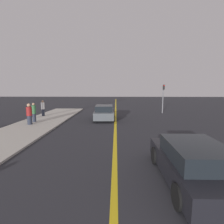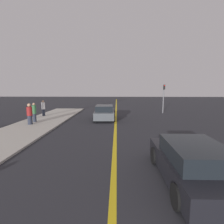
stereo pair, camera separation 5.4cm
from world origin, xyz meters
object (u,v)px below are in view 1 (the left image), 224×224
Objects in this scene: car_near_right_lane at (193,163)px; pedestrian_by_sign at (43,108)px; traffic_light at (163,95)px; pedestrian_far_standing at (34,112)px; pedestrian_mid_group at (29,114)px; car_ahead_center at (104,113)px.

pedestrian_by_sign reaches higher than car_near_right_lane.
traffic_light is (3.02, 15.08, 1.43)m from car_near_right_lane.
pedestrian_far_standing reaches higher than car_near_right_lane.
pedestrian_by_sign is 13.22m from traffic_light.
car_ahead_center is at bearing 25.77° from pedestrian_mid_group.
pedestrian_by_sign is at bearing 128.82° from car_near_right_lane.
car_near_right_lane is 11.36m from car_ahead_center.
traffic_light is at bearing 12.94° from pedestrian_by_sign.
pedestrian_far_standing is 1.01× the size of pedestrian_by_sign.
pedestrian_mid_group is 0.99m from pedestrian_far_standing.
car_near_right_lane is 2.63× the size of pedestrian_far_standing.
pedestrian_mid_group is at bearing 138.56° from car_near_right_lane.
pedestrian_mid_group is 4.11m from pedestrian_by_sign.
traffic_light reaches higher than pedestrian_far_standing.
pedestrian_by_sign is at bearing 98.78° from pedestrian_mid_group.
pedestrian_by_sign is at bearing 166.02° from car_ahead_center.
traffic_light reaches higher than pedestrian_mid_group.
pedestrian_mid_group reaches higher than pedestrian_by_sign.
pedestrian_mid_group is at bearing -156.31° from car_ahead_center.
car_ahead_center is 6.30m from pedestrian_mid_group.
car_near_right_lane is 12.97m from pedestrian_far_standing.
car_ahead_center reaches higher than car_near_right_lane.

